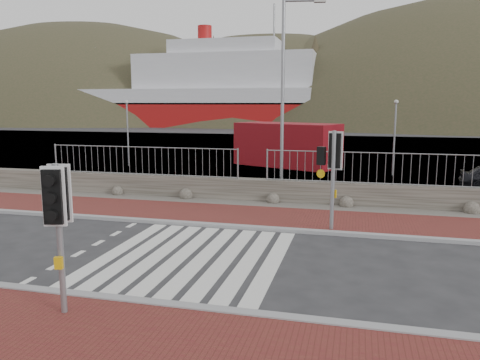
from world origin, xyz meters
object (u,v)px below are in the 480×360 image
(streetlight, at_px, (286,89))
(shipping_container, at_px, (287,145))
(ferry, at_px, (191,95))
(traffic_signal_far, at_px, (332,159))
(traffic_signal_near, at_px, (58,208))

(streetlight, relative_size, shipping_container, 1.24)
(ferry, xyz_separation_m, traffic_signal_far, (27.97, -64.52, -3.10))
(traffic_signal_near, xyz_separation_m, traffic_signal_far, (4.47, 7.17, 0.19))
(streetlight, xyz_separation_m, shipping_container, (-1.43, 10.25, -3.15))
(ferry, height_order, traffic_signal_far, ferry)
(ferry, height_order, traffic_signal_near, ferry)
(ferry, distance_m, traffic_signal_far, 70.39)
(traffic_signal_near, distance_m, streetlight, 12.37)
(traffic_signal_far, height_order, streetlight, streetlight)
(shipping_container, bearing_deg, streetlight, -58.44)
(shipping_container, bearing_deg, traffic_signal_near, -68.65)
(traffic_signal_near, height_order, traffic_signal_far, traffic_signal_far)
(traffic_signal_near, bearing_deg, ferry, 94.39)
(traffic_signal_near, height_order, streetlight, streetlight)
(traffic_signal_far, xyz_separation_m, shipping_container, (-3.59, 14.99, -0.91))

